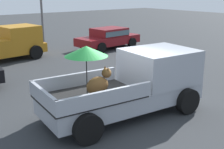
# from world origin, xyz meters

# --- Properties ---
(ground_plane) EXTENTS (80.00, 80.00, 0.00)m
(ground_plane) POSITION_xyz_m (0.00, 0.00, 0.00)
(ground_plane) COLOR #2D3033
(pickup_truck_main) EXTENTS (5.21, 2.64, 2.28)m
(pickup_truck_main) POSITION_xyz_m (0.44, -0.04, 0.97)
(pickup_truck_main) COLOR black
(pickup_truck_main) RESTS_ON ground
(pickup_truck_red) EXTENTS (4.97, 2.60, 1.80)m
(pickup_truck_red) POSITION_xyz_m (-0.37, 9.61, 0.87)
(pickup_truck_red) COLOR black
(pickup_truck_red) RESTS_ON ground
(parked_sedan_near) EXTENTS (4.43, 2.25, 1.33)m
(parked_sedan_near) POSITION_xyz_m (6.20, 8.80, 0.74)
(parked_sedan_near) COLOR black
(parked_sedan_near) RESTS_ON ground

